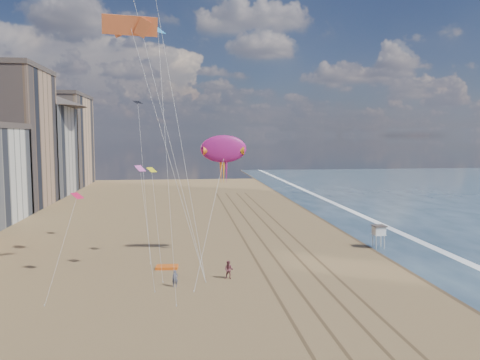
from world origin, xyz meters
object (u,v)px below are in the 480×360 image
(grounded_kite, at_px, (167,267))
(kite_flyer_a, at_px, (175,279))
(lifeguard_stand, at_px, (379,231))
(show_kite, at_px, (223,149))
(kite_flyer_b, at_px, (229,270))

(grounded_kite, height_order, kite_flyer_a, kite_flyer_a)
(lifeguard_stand, distance_m, grounded_kite, 28.23)
(lifeguard_stand, relative_size, show_kite, 0.17)
(lifeguard_stand, relative_size, grounded_kite, 1.24)
(show_kite, bearing_deg, grounded_kite, -145.41)
(grounded_kite, xyz_separation_m, show_kite, (6.80, 4.69, 13.02))
(kite_flyer_a, relative_size, kite_flyer_b, 0.86)
(show_kite, height_order, kite_flyer_a, show_kite)
(grounded_kite, xyz_separation_m, kite_flyer_a, (1.01, -6.60, 0.69))
(lifeguard_stand, height_order, grounded_kite, lifeguard_stand)
(show_kite, distance_m, kite_flyer_a, 17.70)
(grounded_kite, bearing_deg, kite_flyer_a, -77.41)
(grounded_kite, relative_size, kite_flyer_b, 1.27)
(kite_flyer_b, bearing_deg, kite_flyer_a, -141.45)
(show_kite, xyz_separation_m, kite_flyer_b, (-0.31, -9.38, -12.20))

